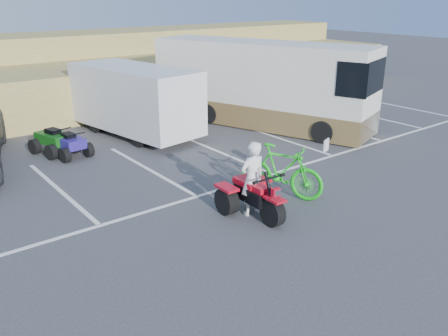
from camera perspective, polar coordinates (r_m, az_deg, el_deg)
ground at (r=10.73m, az=4.11°, el=-7.53°), size 100.00×100.00×0.00m
parking_stripes at (r=14.16m, az=-4.22°, el=-0.42°), size 28.00×5.16×0.01m
grass_embankment at (r=23.66m, az=-21.97°, el=10.17°), size 40.00×8.50×3.10m
red_trike_atv at (r=11.40m, az=3.82°, el=-5.77°), size 1.41×1.83×1.15m
rider at (r=11.14m, az=3.45°, el=-1.29°), size 0.68×0.47×1.82m
green_dirt_bike at (r=12.33m, az=6.89°, el=-0.33°), size 1.49×2.36×1.38m
cargo_trailer at (r=17.88m, az=-10.67°, el=8.21°), size 2.98×5.66×2.51m
rv_motorhome at (r=19.11m, az=4.45°, el=9.36°), size 5.06×9.16×3.21m
quad_atv_blue at (r=16.23m, az=-17.94°, el=1.34°), size 1.17×1.46×0.88m
quad_atv_green at (r=16.71m, az=-19.59°, el=1.68°), size 1.40×1.66×0.94m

